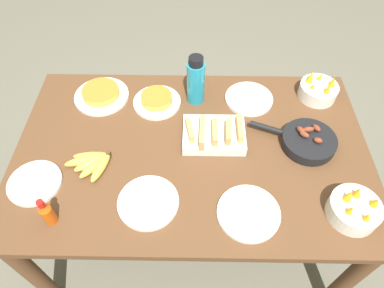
{
  "coord_description": "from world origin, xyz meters",
  "views": [
    {
      "loc": [
        0.01,
        -0.92,
        1.95
      ],
      "look_at": [
        0.0,
        0.0,
        0.8
      ],
      "focal_mm": 32.0,
      "sensor_mm": 36.0,
      "label": 1
    }
  ],
  "objects_px": {
    "skillet": "(307,141)",
    "water_bottle": "(196,81)",
    "frittata_plate_center": "(101,94)",
    "empty_plate_far_right": "(249,99)",
    "empty_plate_near_front": "(35,183)",
    "empty_plate_far_left": "(148,202)",
    "empty_plate_mid_edge": "(248,213)",
    "hot_sauce_bottle": "(47,213)",
    "fruit_bowl_citrus": "(318,90)",
    "melon_tray": "(214,134)",
    "fruit_bowl_mango": "(354,209)",
    "banana_bunch": "(93,162)",
    "frittata_plate_side": "(157,100)"
  },
  "relations": [
    {
      "from": "skillet",
      "to": "water_bottle",
      "type": "distance_m",
      "value": 0.57
    },
    {
      "from": "frittata_plate_side",
      "to": "fruit_bowl_mango",
      "type": "xyz_separation_m",
      "value": [
        0.78,
        -0.58,
        0.02
      ]
    },
    {
      "from": "skillet",
      "to": "fruit_bowl_mango",
      "type": "distance_m",
      "value": 0.35
    },
    {
      "from": "empty_plate_far_right",
      "to": "water_bottle",
      "type": "bearing_deg",
      "value": 179.62
    },
    {
      "from": "empty_plate_far_left",
      "to": "frittata_plate_center",
      "type": "bearing_deg",
      "value": 116.02
    },
    {
      "from": "fruit_bowl_mango",
      "to": "water_bottle",
      "type": "distance_m",
      "value": 0.86
    },
    {
      "from": "skillet",
      "to": "fruit_bowl_citrus",
      "type": "relative_size",
      "value": 2.01
    },
    {
      "from": "empty_plate_far_right",
      "to": "fruit_bowl_mango",
      "type": "distance_m",
      "value": 0.7
    },
    {
      "from": "empty_plate_far_left",
      "to": "melon_tray",
      "type": "bearing_deg",
      "value": 51.48
    },
    {
      "from": "fruit_bowl_citrus",
      "to": "hot_sauce_bottle",
      "type": "distance_m",
      "value": 1.32
    },
    {
      "from": "fruit_bowl_citrus",
      "to": "frittata_plate_center",
      "type": "bearing_deg",
      "value": -178.58
    },
    {
      "from": "empty_plate_far_right",
      "to": "hot_sauce_bottle",
      "type": "height_order",
      "value": "hot_sauce_bottle"
    },
    {
      "from": "frittata_plate_center",
      "to": "empty_plate_far_left",
      "type": "bearing_deg",
      "value": -63.98
    },
    {
      "from": "melon_tray",
      "to": "frittata_plate_center",
      "type": "height_order",
      "value": "melon_tray"
    },
    {
      "from": "skillet",
      "to": "empty_plate_far_right",
      "type": "relative_size",
      "value": 1.58
    },
    {
      "from": "fruit_bowl_citrus",
      "to": "skillet",
      "type": "bearing_deg",
      "value": -109.46
    },
    {
      "from": "empty_plate_far_right",
      "to": "fruit_bowl_citrus",
      "type": "bearing_deg",
      "value": 5.64
    },
    {
      "from": "empty_plate_near_front",
      "to": "hot_sauce_bottle",
      "type": "distance_m",
      "value": 0.2
    },
    {
      "from": "empty_plate_near_front",
      "to": "empty_plate_far_right",
      "type": "xyz_separation_m",
      "value": [
        0.9,
        0.5,
        -0.0
      ]
    },
    {
      "from": "water_bottle",
      "to": "hot_sauce_bottle",
      "type": "relative_size",
      "value": 1.78
    },
    {
      "from": "fruit_bowl_mango",
      "to": "empty_plate_mid_edge",
      "type": "bearing_deg",
      "value": -179.26
    },
    {
      "from": "frittata_plate_center",
      "to": "fruit_bowl_mango",
      "type": "distance_m",
      "value": 1.22
    },
    {
      "from": "fruit_bowl_citrus",
      "to": "hot_sauce_bottle",
      "type": "relative_size",
      "value": 1.31
    },
    {
      "from": "fruit_bowl_mango",
      "to": "water_bottle",
      "type": "xyz_separation_m",
      "value": [
        -0.59,
        0.61,
        0.08
      ]
    },
    {
      "from": "frittata_plate_center",
      "to": "water_bottle",
      "type": "relative_size",
      "value": 1.06
    },
    {
      "from": "banana_bunch",
      "to": "empty_plate_mid_edge",
      "type": "bearing_deg",
      "value": -19.17
    },
    {
      "from": "frittata_plate_center",
      "to": "hot_sauce_bottle",
      "type": "relative_size",
      "value": 1.89
    },
    {
      "from": "banana_bunch",
      "to": "fruit_bowl_mango",
      "type": "distance_m",
      "value": 1.04
    },
    {
      "from": "banana_bunch",
      "to": "empty_plate_near_front",
      "type": "relative_size",
      "value": 0.93
    },
    {
      "from": "skillet",
      "to": "empty_plate_far_left",
      "type": "bearing_deg",
      "value": 45.51
    },
    {
      "from": "frittata_plate_center",
      "to": "fruit_bowl_citrus",
      "type": "xyz_separation_m",
      "value": [
        1.06,
        0.03,
        0.02
      ]
    },
    {
      "from": "melon_tray",
      "to": "fruit_bowl_citrus",
      "type": "distance_m",
      "value": 0.59
    },
    {
      "from": "skillet",
      "to": "empty_plate_mid_edge",
      "type": "height_order",
      "value": "skillet"
    },
    {
      "from": "empty_plate_near_front",
      "to": "empty_plate_far_left",
      "type": "relative_size",
      "value": 0.9
    },
    {
      "from": "fruit_bowl_citrus",
      "to": "hot_sauce_bottle",
      "type": "xyz_separation_m",
      "value": [
        -1.13,
        -0.69,
        0.02
      ]
    },
    {
      "from": "empty_plate_mid_edge",
      "to": "hot_sauce_bottle",
      "type": "relative_size",
      "value": 1.72
    },
    {
      "from": "empty_plate_near_front",
      "to": "hot_sauce_bottle",
      "type": "height_order",
      "value": "hot_sauce_bottle"
    },
    {
      "from": "hot_sauce_bottle",
      "to": "frittata_plate_center",
      "type": "bearing_deg",
      "value": 84.09
    },
    {
      "from": "empty_plate_far_left",
      "to": "hot_sauce_bottle",
      "type": "xyz_separation_m",
      "value": [
        -0.35,
        -0.08,
        0.05
      ]
    },
    {
      "from": "melon_tray",
      "to": "empty_plate_far_left",
      "type": "height_order",
      "value": "melon_tray"
    },
    {
      "from": "water_bottle",
      "to": "empty_plate_far_right",
      "type": "bearing_deg",
      "value": -0.38
    },
    {
      "from": "empty_plate_far_right",
      "to": "fruit_bowl_citrus",
      "type": "xyz_separation_m",
      "value": [
        0.34,
        0.03,
        0.03
      ]
    },
    {
      "from": "skillet",
      "to": "water_bottle",
      "type": "height_order",
      "value": "water_bottle"
    },
    {
      "from": "fruit_bowl_citrus",
      "to": "water_bottle",
      "type": "height_order",
      "value": "water_bottle"
    },
    {
      "from": "empty_plate_near_front",
      "to": "hot_sauce_bottle",
      "type": "bearing_deg",
      "value": -54.93
    },
    {
      "from": "skillet",
      "to": "empty_plate_far_right",
      "type": "bearing_deg",
      "value": -29.72
    },
    {
      "from": "frittata_plate_center",
      "to": "empty_plate_far_right",
      "type": "height_order",
      "value": "frittata_plate_center"
    },
    {
      "from": "melon_tray",
      "to": "empty_plate_far_right",
      "type": "bearing_deg",
      "value": 54.63
    },
    {
      "from": "empty_plate_mid_edge",
      "to": "fruit_bowl_citrus",
      "type": "bearing_deg",
      "value": 58.9
    },
    {
      "from": "frittata_plate_side",
      "to": "empty_plate_near_front",
      "type": "xyz_separation_m",
      "value": [
        -0.46,
        -0.47,
        -0.01
      ]
    }
  ]
}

